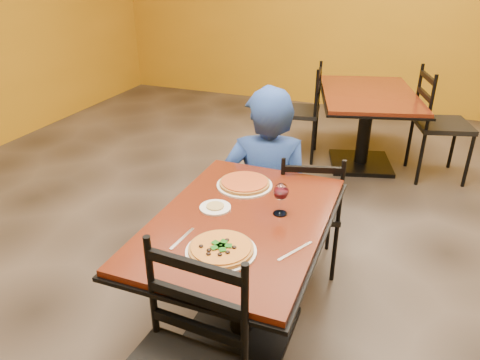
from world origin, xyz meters
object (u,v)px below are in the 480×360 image
at_px(chair_second_left, 297,112).
at_px(pizza_far, 244,183).
at_px(table_main, 241,251).
at_px(chair_second_right, 443,125).
at_px(diner, 267,175).
at_px(plate_far, 244,185).
at_px(table_second, 367,112).
at_px(wine_glass, 281,198).
at_px(chair_main_far, 307,209).
at_px(side_plate, 215,208).
at_px(pizza_main, 221,248).
at_px(plate_main, 221,251).

bearing_deg(chair_second_left, pizza_far, -0.99).
height_order(table_main, chair_second_right, chair_second_right).
distance_m(diner, plate_far, 0.50).
relative_size(table_second, wine_glass, 8.23).
bearing_deg(pizza_far, diner, 92.75).
xyz_separation_m(table_main, chair_main_far, (0.17, 0.77, -0.13)).
relative_size(chair_second_right, side_plate, 6.37).
bearing_deg(side_plate, table_second, 79.75).
xyz_separation_m(table_second, chair_second_right, (0.69, 0.00, -0.05)).
bearing_deg(table_second, chair_main_far, -94.26).
bearing_deg(chair_main_far, table_second, -111.01).
distance_m(pizza_main, wine_glass, 0.44).
distance_m(chair_main_far, side_plate, 0.86).
bearing_deg(table_main, pizza_main, -85.46).
relative_size(chair_second_right, diner, 0.85).
relative_size(chair_main_far, plate_far, 2.74).
distance_m(chair_second_right, side_plate, 2.78).
bearing_deg(wine_glass, chair_second_left, 102.67).
bearing_deg(table_main, plate_far, 107.82).
xyz_separation_m(chair_second_left, side_plate, (0.23, -2.52, 0.28)).
bearing_deg(wine_glass, table_main, -147.06).
relative_size(pizza_far, side_plate, 1.75).
height_order(table_main, plate_main, plate_main).
xyz_separation_m(pizza_far, side_plate, (-0.05, -0.29, -0.02)).
bearing_deg(wine_glass, side_plate, -167.97).
height_order(chair_second_left, side_plate, chair_second_left).
bearing_deg(diner, plate_far, 75.12).
height_order(pizza_main, plate_far, pizza_main).
height_order(plate_main, side_plate, same).
xyz_separation_m(table_second, plate_main, (-0.28, -2.86, 0.20)).
bearing_deg(table_main, pizza_far, 107.82).
xyz_separation_m(plate_far, wine_glass, (0.27, -0.22, 0.08)).
bearing_deg(table_second, wine_glass, -93.13).
distance_m(chair_second_left, wine_glass, 2.54).
distance_m(chair_second_left, diner, 1.79).
distance_m(table_second, pizza_far, 2.28).
distance_m(table_second, wine_glass, 2.47).
height_order(table_main, diner, diner).
bearing_deg(chair_second_left, plate_far, -0.99).
height_order(chair_second_left, wine_glass, chair_second_left).
bearing_deg(wine_glass, chair_second_right, 71.52).
bearing_deg(diner, chair_second_right, -139.93).
height_order(chair_second_right, plate_far, chair_second_right).
xyz_separation_m(chair_second_right, wine_glass, (-0.82, -2.45, 0.33)).
bearing_deg(side_plate, pizza_far, 80.18).
distance_m(table_main, side_plate, 0.25).
bearing_deg(chair_main_far, plate_far, 41.50).
xyz_separation_m(plate_far, pizza_far, (-0.00, 0.00, 0.02)).
relative_size(table_main, chair_main_far, 1.45).
relative_size(chair_main_far, chair_second_left, 0.89).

